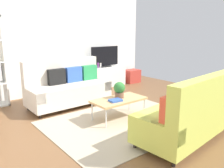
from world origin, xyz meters
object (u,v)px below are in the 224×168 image
Objects in this scene: coffee_table at (119,100)px; storage_trunk at (132,76)px; table_book_0 at (115,100)px; vase_1 at (93,65)px; bottle_0 at (98,65)px; bottle_1 at (100,65)px; couch_beige at (68,87)px; couch_green at (189,114)px; tv_console at (105,77)px; vase_0 at (88,66)px; tv at (105,57)px; potted_plant at (119,89)px.

storage_trunk reaches higher than coffee_table.
vase_1 is (1.18, 2.56, 0.30)m from table_book_0.
storage_trunk is at bearing -2.48° from bottle_0.
couch_beige is at bearing -149.72° from bottle_1.
couch_beige and couch_green have the same top height.
coffee_table is 2.67m from bottle_0.
tv_console is at bearing 11.85° from bottle_1.
couch_beige is 13.37× the size of bottle_1.
couch_green is at bearing -102.96° from bottle_0.
vase_0 is 1.18× the size of bottle_1.
bottle_1 is at bearing 177.34° from storage_trunk.
tv is (1.84, 0.98, 0.50)m from couch_beige.
vase_1 is (1.02, 2.47, 0.35)m from coffee_table.
vase_1 is 0.25m from bottle_1.
table_book_0 is at bearing -114.81° from vase_1.
bottle_0 is 1.13× the size of bottle_1.
tv is 5.94× the size of vase_0.
couch_green is at bearing -78.52° from coffee_table.
couch_beige reaches higher than potted_plant.
table_book_0 is (-0.23, -0.15, -0.15)m from potted_plant.
tv_console is 1.11m from storage_trunk.
couch_green is 9.89× the size of vase_1.
tv_console is at bearing 8.01° from bottle_0.
tv is at bearing 68.08° from couch_green.
potted_plant is 2.28× the size of bottle_1.
couch_green is at bearing -121.10° from storage_trunk.
vase_0 is at bearing 76.48° from couch_green.
potted_plant is (0.07, 0.07, 0.20)m from coffee_table.
table_book_0 is (-0.45, 1.34, -0.01)m from couch_green.
tv_console is 0.49m from bottle_0.
bottle_0 is 0.09m from bottle_1.
storage_trunk is 3.09× the size of vase_0.
bottle_1 is at bearing -174.01° from tv.
couch_green is 3.92m from bottle_0.
potted_plant is 0.31m from table_book_0.
couch_beige reaches higher than coffee_table.
bottle_1 reaches higher than storage_trunk.
coffee_table is 4.58× the size of table_book_0.
tv_console is 0.44m from bottle_1.
bottle_1 is (1.26, 2.38, 0.32)m from coffee_table.
couch_beige is 1.52m from table_book_0.
vase_1 reaches higher than bottle_1.
bottle_1 reaches higher than potted_plant.
coffee_table is 2.64m from vase_0.
bottle_0 reaches higher than table_book_0.
bottle_0 is (1.10, 2.32, 0.13)m from potted_plant.
couch_green is 4.03m from tv.
couch_beige is 1.48m from coffee_table.
tv is 0.48m from vase_1.
vase_0 is at bearing 68.11° from table_book_0.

